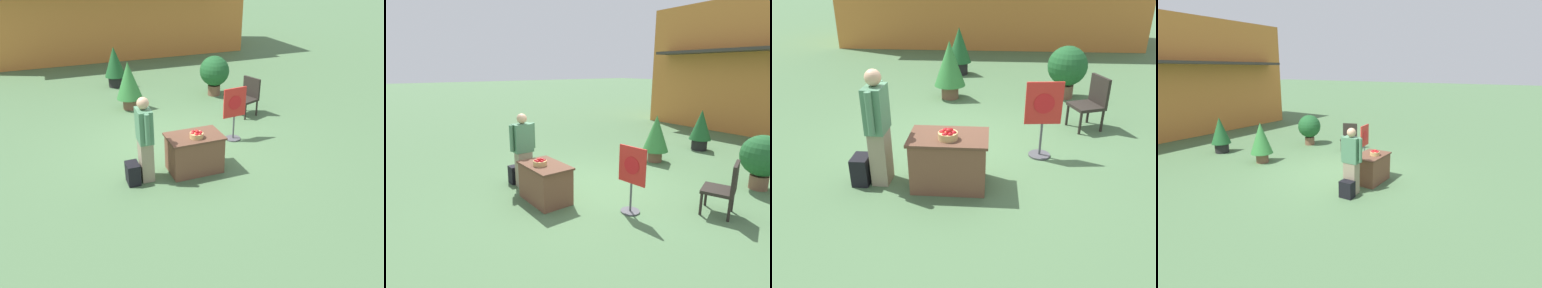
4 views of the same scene
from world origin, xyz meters
The scene contains 11 objects.
ground_plane centered at (0.00, 0.00, 0.00)m, with size 120.00×120.00×0.00m, color #4C7047.
storefront_building centered at (0.37, 10.40, 2.69)m, with size 11.48×4.91×5.37m.
display_table centered at (-0.06, -1.14, 0.39)m, with size 1.10×0.72×0.77m.
apple_basket centered at (-0.05, -1.25, 0.84)m, with size 0.27×0.27×0.16m.
person_visitor centered at (-1.05, -1.12, 0.86)m, with size 0.27×0.61×1.68m.
backpack centered at (-1.33, -1.18, 0.21)m, with size 0.24×0.34×0.42m.
poster_board centered at (1.35, -0.13, 0.70)m, with size 0.59×0.36×1.27m.
patio_chair centered at (2.44, 1.17, 0.56)m, with size 0.71×0.71×1.02m.
potted_plant_far_left centered at (-0.47, 2.79, 0.78)m, with size 0.74×0.74×1.36m.
potted_plant_near_left centered at (-0.44, 5.02, 0.74)m, with size 0.70×0.70×1.33m.
potted_plant_near_right centered at (2.27, 3.01, 0.74)m, with size 0.92×0.92×1.24m.
Camera 4 is at (-7.03, -4.89, 3.06)m, focal length 28.00 mm.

